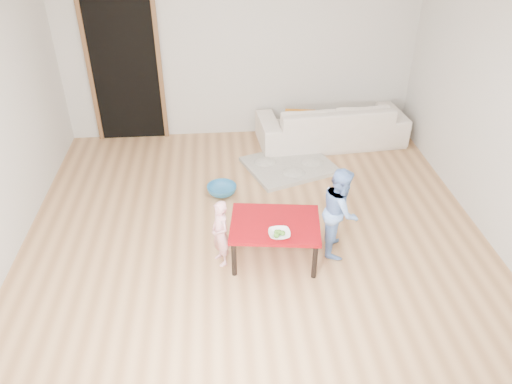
{
  "coord_description": "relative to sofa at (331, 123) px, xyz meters",
  "views": [
    {
      "loc": [
        -0.35,
        -4.38,
        3.37
      ],
      "look_at": [
        0.0,
        -0.2,
        0.65
      ],
      "focal_mm": 35.0,
      "sensor_mm": 36.0,
      "label": 1
    }
  ],
  "objects": [
    {
      "name": "doorway",
      "position": [
        -2.87,
        0.43,
        0.72
      ],
      "size": [
        1.02,
        0.08,
        2.11
      ],
      "primitive_type": null,
      "color": "brown",
      "rests_on": "back_wall"
    },
    {
      "name": "right_wall",
      "position": [
        1.23,
        -2.05,
        1.0
      ],
      "size": [
        0.02,
        5.0,
        2.6
      ],
      "primitive_type": "cube",
      "color": "beige",
      "rests_on": "floor"
    },
    {
      "name": "child_blue",
      "position": [
        -0.44,
        -2.41,
        0.18
      ],
      "size": [
        0.45,
        0.53,
        0.96
      ],
      "primitive_type": "imported",
      "rotation": [
        0.0,
        0.0,
        1.38
      ],
      "color": "#6A9EF5",
      "rests_on": "floor"
    },
    {
      "name": "sofa",
      "position": [
        0.0,
        0.0,
        0.0
      ],
      "size": [
        2.14,
        0.99,
        0.61
      ],
      "primitive_type": "imported",
      "rotation": [
        0.0,
        0.0,
        3.23
      ],
      "color": "silver",
      "rests_on": "floor"
    },
    {
      "name": "floor",
      "position": [
        -1.27,
        -2.05,
        -0.3
      ],
      "size": [
        5.0,
        5.0,
        0.01
      ],
      "primitive_type": "cube",
      "color": "#9D6D43",
      "rests_on": "ground"
    },
    {
      "name": "cushion",
      "position": [
        -0.48,
        -0.13,
        0.15
      ],
      "size": [
        0.49,
        0.45,
        0.11
      ],
      "primitive_type": "cube",
      "rotation": [
        0.0,
        0.0,
        -0.18
      ],
      "color": "orange",
      "rests_on": "sofa"
    },
    {
      "name": "red_table",
      "position": [
        -1.11,
        -2.5,
        -0.08
      ],
      "size": [
        0.96,
        0.77,
        0.44
      ],
      "primitive_type": null,
      "rotation": [
        0.0,
        0.0,
        -0.13
      ],
      "color": "maroon",
      "rests_on": "floor"
    },
    {
      "name": "child_pink",
      "position": [
        -1.65,
        -2.52,
        0.06
      ],
      "size": [
        0.27,
        0.31,
        0.72
      ],
      "primitive_type": "imported",
      "rotation": [
        0.0,
        0.0,
        -1.14
      ],
      "color": "#FB7382",
      "rests_on": "floor"
    },
    {
      "name": "bowl",
      "position": [
        -1.09,
        -2.72,
        0.16
      ],
      "size": [
        0.21,
        0.21,
        0.05
      ],
      "primitive_type": "imported",
      "color": "white",
      "rests_on": "red_table"
    },
    {
      "name": "back_wall",
      "position": [
        -1.27,
        0.45,
        1.0
      ],
      "size": [
        5.0,
        0.02,
        2.6
      ],
      "primitive_type": "cube",
      "color": "beige",
      "rests_on": "floor"
    },
    {
      "name": "basin",
      "position": [
        -1.61,
        -1.26,
        -0.25
      ],
      "size": [
        0.36,
        0.36,
        0.11
      ],
      "primitive_type": "imported",
      "color": "teal",
      "rests_on": "floor"
    },
    {
      "name": "broccoli",
      "position": [
        -1.09,
        -2.72,
        0.16
      ],
      "size": [
        0.12,
        0.12,
        0.06
      ],
      "primitive_type": null,
      "color": "#2D5919",
      "rests_on": "red_table"
    },
    {
      "name": "blanket",
      "position": [
        -0.69,
        -0.68,
        -0.28
      ],
      "size": [
        1.33,
        1.23,
        0.05
      ],
      "primitive_type": null,
      "rotation": [
        0.0,
        0.0,
        0.35
      ],
      "color": "beige",
      "rests_on": "floor"
    }
  ]
}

